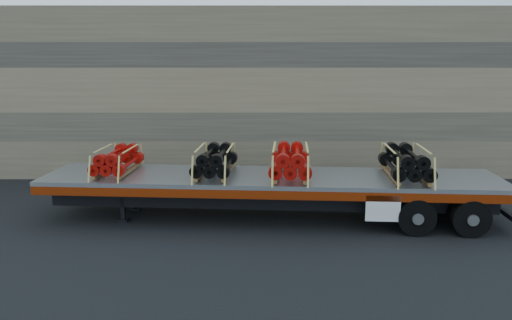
{
  "coord_description": "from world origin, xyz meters",
  "views": [
    {
      "loc": [
        -0.13,
        -15.3,
        5.06
      ],
      "look_at": [
        -0.09,
        0.72,
        1.71
      ],
      "focal_mm": 35.0,
      "sensor_mm": 36.0,
      "label": 1
    }
  ],
  "objects_px": {
    "trailer": "(270,197)",
    "bundle_rear": "(406,164)",
    "bundle_midfront": "(215,162)",
    "bundle_midrear": "(290,162)",
    "bundle_front": "(117,161)"
  },
  "relations": [
    {
      "from": "trailer",
      "to": "bundle_rear",
      "type": "relative_size",
      "value": 5.71
    },
    {
      "from": "bundle_midfront",
      "to": "bundle_rear",
      "type": "distance_m",
      "value": 5.86
    },
    {
      "from": "trailer",
      "to": "bundle_rear",
      "type": "xyz_separation_m",
      "value": [
        4.11,
        -0.3,
        1.14
      ]
    },
    {
      "from": "bundle_rear",
      "to": "bundle_midrear",
      "type": "bearing_deg",
      "value": -180.0
    },
    {
      "from": "bundle_midfront",
      "to": "bundle_midrear",
      "type": "relative_size",
      "value": 0.94
    },
    {
      "from": "bundle_front",
      "to": "bundle_rear",
      "type": "height_order",
      "value": "bundle_rear"
    },
    {
      "from": "bundle_front",
      "to": "bundle_rear",
      "type": "distance_m",
      "value": 8.98
    },
    {
      "from": "trailer",
      "to": "bundle_midrear",
      "type": "xyz_separation_m",
      "value": [
        0.61,
        -0.04,
        1.14
      ]
    },
    {
      "from": "trailer",
      "to": "bundle_front",
      "type": "height_order",
      "value": "bundle_front"
    },
    {
      "from": "bundle_midfront",
      "to": "bundle_rear",
      "type": "height_order",
      "value": "bundle_rear"
    },
    {
      "from": "bundle_midrear",
      "to": "bundle_midfront",
      "type": "bearing_deg",
      "value": -180.0
    },
    {
      "from": "bundle_front",
      "to": "bundle_midfront",
      "type": "distance_m",
      "value": 3.12
    },
    {
      "from": "bundle_midrear",
      "to": "bundle_rear",
      "type": "distance_m",
      "value": 3.51
    },
    {
      "from": "bundle_midrear",
      "to": "bundle_rear",
      "type": "relative_size",
      "value": 1.0
    },
    {
      "from": "trailer",
      "to": "bundle_midfront",
      "type": "height_order",
      "value": "bundle_midfront"
    }
  ]
}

